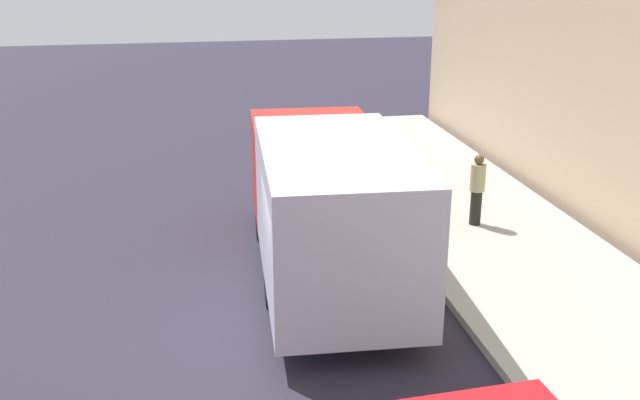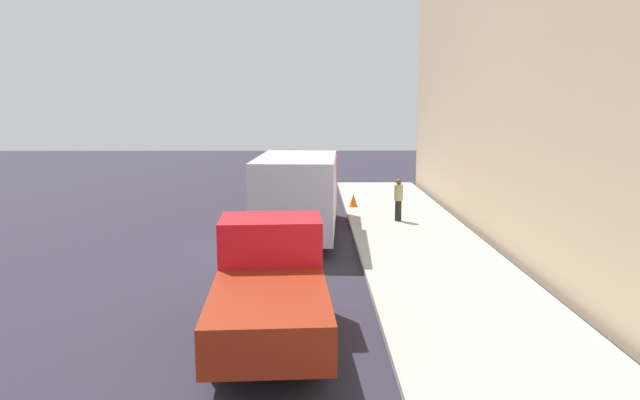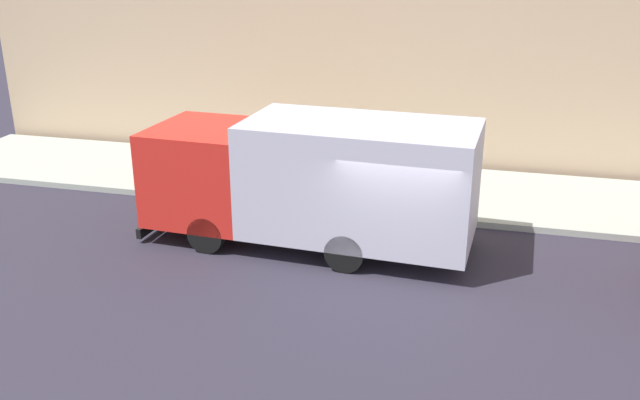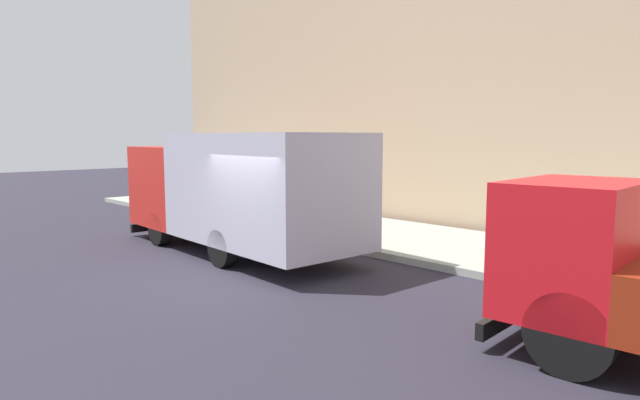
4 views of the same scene
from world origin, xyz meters
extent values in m
plane|color=#2B2835|center=(0.00, 0.00, 0.00)|extent=(80.00, 80.00, 0.00)
cube|color=#A8B0A3|center=(5.16, 0.00, 0.08)|extent=(4.32, 30.00, 0.17)
cube|color=red|center=(1.23, 4.70, 1.51)|extent=(2.71, 2.51, 2.18)
cube|color=black|center=(1.29, 5.86, 1.78)|extent=(2.17, 0.18, 1.22)
cube|color=silver|center=(1.03, 1.00, 1.69)|extent=(2.85, 5.17, 2.53)
cube|color=black|center=(1.30, 5.94, 0.23)|extent=(2.48, 0.26, 0.24)
cylinder|color=black|center=(0.07, 4.29, 0.43)|extent=(0.35, 0.87, 0.85)
cylinder|color=black|center=(2.34, 4.16, 0.43)|extent=(0.35, 0.87, 0.85)
cylinder|color=black|center=(-0.11, 1.07, 0.43)|extent=(0.35, 0.87, 0.85)
cylinder|color=black|center=(2.16, 0.94, 0.43)|extent=(0.35, 0.87, 0.85)
cylinder|color=black|center=(4.91, 3.85, 0.57)|extent=(0.33, 0.33, 0.81)
cylinder|color=tan|center=(4.91, 3.85, 1.29)|extent=(0.44, 0.44, 0.62)
sphere|color=brown|center=(4.91, 3.85, 1.71)|extent=(0.23, 0.23, 0.23)
cone|color=orange|center=(3.38, 7.07, 0.44)|extent=(0.39, 0.39, 0.55)
camera|label=1|loc=(-1.51, -10.94, 6.27)|focal=41.07mm
camera|label=2|loc=(1.57, -18.37, 4.72)|focal=32.48mm
camera|label=3|loc=(-12.99, -1.69, 6.51)|focal=38.38mm
camera|label=4|loc=(-6.77, -8.95, 2.88)|focal=30.53mm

